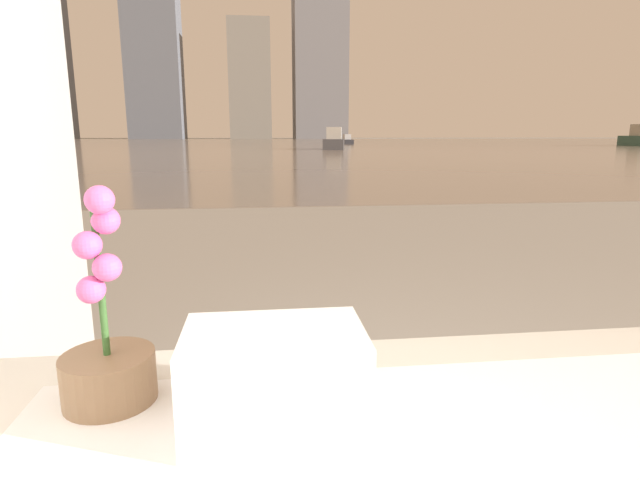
% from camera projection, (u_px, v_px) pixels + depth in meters
% --- Properties ---
extents(potted_orchid, '(0.16, 0.16, 0.38)m').
position_uv_depth(potted_orchid, '(107.00, 353.00, 0.86)').
color(potted_orchid, '#8C6B4C').
rests_on(potted_orchid, bathtub).
extents(towel_stack, '(0.28, 0.19, 0.16)m').
position_uv_depth(towel_stack, '(275.00, 377.00, 0.79)').
color(towel_stack, white).
rests_on(towel_stack, bathtub).
extents(harbor_water, '(180.00, 110.00, 0.01)m').
position_uv_depth(harbor_water, '(262.00, 143.00, 60.35)').
color(harbor_water, gray).
rests_on(harbor_water, ground_plane).
extents(harbor_boat_2, '(2.01, 4.07, 1.46)m').
position_uv_depth(harbor_boat_2, '(334.00, 142.00, 33.54)').
color(harbor_boat_2, '#4C4C51').
rests_on(harbor_boat_2, harbor_water).
extents(harbor_boat_4, '(0.97, 2.70, 1.01)m').
position_uv_depth(harbor_boat_4, '(347.00, 141.00, 51.87)').
color(harbor_boat_4, '#2D2D33').
rests_on(harbor_boat_4, harbor_water).
extents(skyline_tower_0, '(12.03, 9.65, 33.55)m').
position_uv_depth(skyline_tower_0, '(35.00, 58.00, 105.78)').
color(skyline_tower_0, slate).
rests_on(skyline_tower_0, ground_plane).
extents(skyline_tower_2, '(9.16, 9.02, 25.52)m').
position_uv_depth(skyline_tower_2, '(250.00, 81.00, 111.86)').
color(skyline_tower_2, gray).
rests_on(skyline_tower_2, ground_plane).
extents(skyline_tower_3, '(11.73, 11.15, 53.54)m').
position_uv_depth(skyline_tower_3, '(319.00, 16.00, 110.78)').
color(skyline_tower_3, slate).
rests_on(skyline_tower_3, ground_plane).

